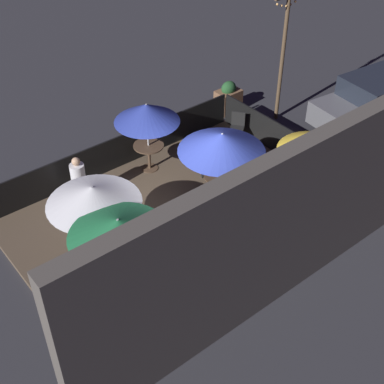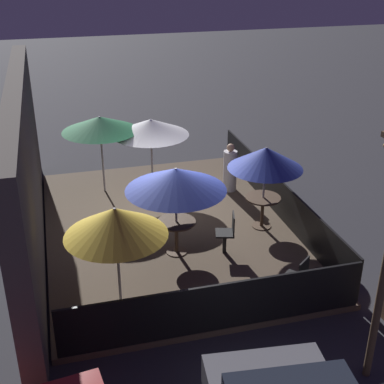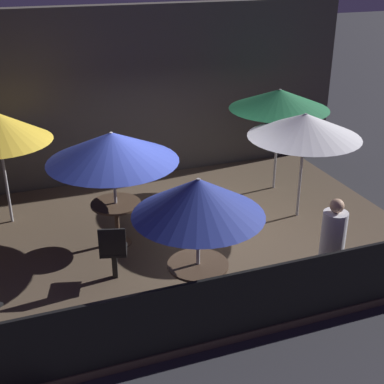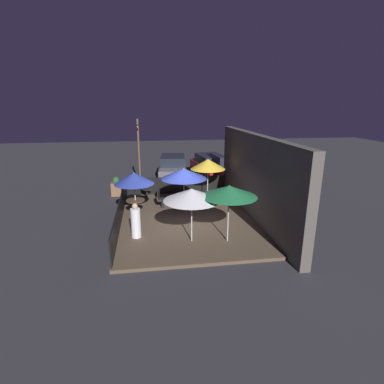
{
  "view_description": "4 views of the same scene",
  "coord_description": "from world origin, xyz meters",
  "px_view_note": "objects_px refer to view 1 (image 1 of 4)",
  "views": [
    {
      "loc": [
        6.06,
        7.97,
        8.87
      ],
      "look_at": [
        -0.03,
        0.37,
        1.13
      ],
      "focal_mm": 50.0,
      "sensor_mm": 36.0,
      "label": 1
    },
    {
      "loc": [
        -11.06,
        2.38,
        6.35
      ],
      "look_at": [
        -0.8,
        -0.38,
        1.36
      ],
      "focal_mm": 50.0,
      "sensor_mm": 36.0,
      "label": 2
    },
    {
      "loc": [
        -2.77,
        -7.9,
        4.77
      ],
      "look_at": [
        0.1,
        -0.13,
        0.97
      ],
      "focal_mm": 50.0,
      "sensor_mm": 36.0,
      "label": 3
    },
    {
      "loc": [
        12.25,
        -1.56,
        5.0
      ],
      "look_at": [
        -0.19,
        0.3,
        1.27
      ],
      "focal_mm": 28.0,
      "sensor_mm": 36.0,
      "label": 4
    }
  ],
  "objects_px": {
    "patio_umbrella_1": "(222,142)",
    "patio_umbrella_2": "(317,142)",
    "light_post": "(283,50)",
    "planter_box": "(228,98)",
    "patio_chair_0": "(202,160)",
    "patio_umbrella_3": "(93,195)",
    "patio_chair_1": "(237,126)",
    "parked_car_0": "(380,99)",
    "dining_table_0": "(149,150)",
    "patron_0": "(79,182)",
    "patio_umbrella_0": "(147,113)",
    "dining_table_1": "(220,181)",
    "patio_umbrella_4": "(118,227)"
  },
  "relations": [
    {
      "from": "patio_umbrella_1",
      "to": "patio_umbrella_2",
      "type": "bearing_deg",
      "value": 138.65
    },
    {
      "from": "light_post",
      "to": "planter_box",
      "type": "bearing_deg",
      "value": -55.8
    },
    {
      "from": "patio_chair_0",
      "to": "patio_umbrella_3",
      "type": "bearing_deg",
      "value": -60.58
    },
    {
      "from": "patio_chair_1",
      "to": "parked_car_0",
      "type": "height_order",
      "value": "parked_car_0"
    },
    {
      "from": "patio_umbrella_3",
      "to": "dining_table_0",
      "type": "height_order",
      "value": "patio_umbrella_3"
    },
    {
      "from": "patio_umbrella_1",
      "to": "patron_0",
      "type": "xyz_separation_m",
      "value": [
        2.8,
        -2.18,
        -1.15
      ]
    },
    {
      "from": "dining_table_0",
      "to": "patio_umbrella_1",
      "type": "bearing_deg",
      "value": 105.27
    },
    {
      "from": "patio_umbrella_1",
      "to": "patron_0",
      "type": "height_order",
      "value": "patio_umbrella_1"
    },
    {
      "from": "parked_car_0",
      "to": "patron_0",
      "type": "bearing_deg",
      "value": -7.21
    },
    {
      "from": "patio_umbrella_1",
      "to": "dining_table_0",
      "type": "relative_size",
      "value": 2.57
    },
    {
      "from": "patron_0",
      "to": "dining_table_0",
      "type": "bearing_deg",
      "value": -177.87
    },
    {
      "from": "light_post",
      "to": "patio_chair_1",
      "type": "bearing_deg",
      "value": 8.98
    },
    {
      "from": "patio_umbrella_2",
      "to": "planter_box",
      "type": "xyz_separation_m",
      "value": [
        -1.69,
        -4.92,
        -1.48
      ]
    },
    {
      "from": "patio_umbrella_1",
      "to": "patio_chair_1",
      "type": "relative_size",
      "value": 2.37
    },
    {
      "from": "planter_box",
      "to": "patio_umbrella_0",
      "type": "bearing_deg",
      "value": 16.75
    },
    {
      "from": "dining_table_1",
      "to": "planter_box",
      "type": "bearing_deg",
      "value": -134.28
    },
    {
      "from": "patron_0",
      "to": "light_post",
      "type": "bearing_deg",
      "value": 179.73
    },
    {
      "from": "patio_umbrella_0",
      "to": "patio_umbrella_4",
      "type": "relative_size",
      "value": 0.96
    },
    {
      "from": "patron_0",
      "to": "planter_box",
      "type": "relative_size",
      "value": 1.28
    },
    {
      "from": "parked_car_0",
      "to": "patio_umbrella_3",
      "type": "bearing_deg",
      "value": 5.08
    },
    {
      "from": "patron_0",
      "to": "patio_umbrella_4",
      "type": "bearing_deg",
      "value": 76.09
    },
    {
      "from": "patio_umbrella_0",
      "to": "dining_table_1",
      "type": "xyz_separation_m",
      "value": [
        -0.61,
        2.25,
        -1.16
      ]
    },
    {
      "from": "light_post",
      "to": "patio_chair_0",
      "type": "bearing_deg",
      "value": 14.81
    },
    {
      "from": "light_post",
      "to": "patio_umbrella_3",
      "type": "bearing_deg",
      "value": 14.4
    },
    {
      "from": "patio_umbrella_0",
      "to": "dining_table_1",
      "type": "bearing_deg",
      "value": 105.27
    },
    {
      "from": "dining_table_1",
      "to": "light_post",
      "type": "relative_size",
      "value": 0.2
    },
    {
      "from": "patio_umbrella_1",
      "to": "parked_car_0",
      "type": "height_order",
      "value": "patio_umbrella_1"
    },
    {
      "from": "patio_umbrella_0",
      "to": "patio_umbrella_3",
      "type": "height_order",
      "value": "patio_umbrella_0"
    },
    {
      "from": "patio_umbrella_1",
      "to": "parked_car_0",
      "type": "bearing_deg",
      "value": 179.64
    },
    {
      "from": "patio_umbrella_4",
      "to": "patron_0",
      "type": "bearing_deg",
      "value": -104.06
    },
    {
      "from": "patio_umbrella_0",
      "to": "patio_umbrella_1",
      "type": "distance_m",
      "value": 2.33
    },
    {
      "from": "patio_chair_1",
      "to": "dining_table_1",
      "type": "bearing_deg",
      "value": -0.0
    },
    {
      "from": "patio_umbrella_0",
      "to": "patio_chair_0",
      "type": "distance_m",
      "value": 1.94
    },
    {
      "from": "patio_umbrella_0",
      "to": "patio_umbrella_3",
      "type": "relative_size",
      "value": 1.0
    },
    {
      "from": "planter_box",
      "to": "patron_0",
      "type": "bearing_deg",
      "value": 11.66
    },
    {
      "from": "patio_umbrella_1",
      "to": "dining_table_1",
      "type": "height_order",
      "value": "patio_umbrella_1"
    },
    {
      "from": "dining_table_0",
      "to": "dining_table_1",
      "type": "xyz_separation_m",
      "value": [
        -0.61,
        2.25,
        -0.01
      ]
    },
    {
      "from": "patio_umbrella_0",
      "to": "planter_box",
      "type": "xyz_separation_m",
      "value": [
        -3.98,
        -1.2,
        -1.42
      ]
    },
    {
      "from": "dining_table_0",
      "to": "light_post",
      "type": "bearing_deg",
      "value": 178.5
    },
    {
      "from": "patio_umbrella_0",
      "to": "patron_0",
      "type": "xyz_separation_m",
      "value": [
        2.19,
        0.08,
        -1.16
      ]
    },
    {
      "from": "patio_umbrella_2",
      "to": "patio_umbrella_0",
      "type": "bearing_deg",
      "value": -58.42
    },
    {
      "from": "patio_umbrella_1",
      "to": "dining_table_1",
      "type": "bearing_deg",
      "value": 0.0
    },
    {
      "from": "patio_umbrella_4",
      "to": "patron_0",
      "type": "relative_size",
      "value": 1.57
    },
    {
      "from": "patio_umbrella_2",
      "to": "parked_car_0",
      "type": "height_order",
      "value": "patio_umbrella_2"
    },
    {
      "from": "dining_table_0",
      "to": "patio_chair_1",
      "type": "distance_m",
      "value": 2.9
    },
    {
      "from": "patio_umbrella_0",
      "to": "dining_table_0",
      "type": "relative_size",
      "value": 2.43
    },
    {
      "from": "patio_chair_0",
      "to": "patio_umbrella_2",
      "type": "bearing_deg",
      "value": 43.84
    },
    {
      "from": "patio_umbrella_0",
      "to": "patio_umbrella_3",
      "type": "bearing_deg",
      "value": 36.69
    },
    {
      "from": "patio_chair_1",
      "to": "patio_umbrella_3",
      "type": "bearing_deg",
      "value": -22.55
    },
    {
      "from": "patio_umbrella_0",
      "to": "dining_table_0",
      "type": "xyz_separation_m",
      "value": [
        0.0,
        0.0,
        -1.15
      ]
    }
  ]
}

